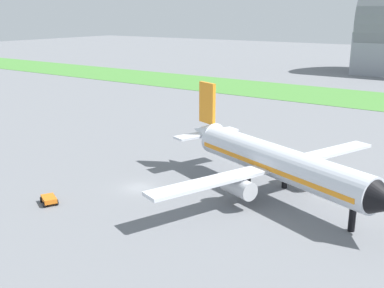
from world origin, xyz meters
TOP-DOWN VIEW (x-y plane):
  - ground_plane at (0.00, 0.00)m, footprint 600.00×600.00m
  - grass_taxiway_strip at (0.00, 83.40)m, footprint 360.00×28.00m
  - airplane_midfield_jet at (15.82, 7.58)m, footprint 34.20×34.46m
  - baggage_cart_near_gate at (-5.48, -10.26)m, footprint 2.91×2.64m

SIDE VIEW (x-z plane):
  - ground_plane at x=0.00m, z-range 0.00..0.00m
  - grass_taxiway_strip at x=0.00m, z-range 0.00..0.08m
  - baggage_cart_near_gate at x=-5.48m, z-range 0.12..1.02m
  - airplane_midfield_jet at x=15.82m, z-range -1.78..10.94m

